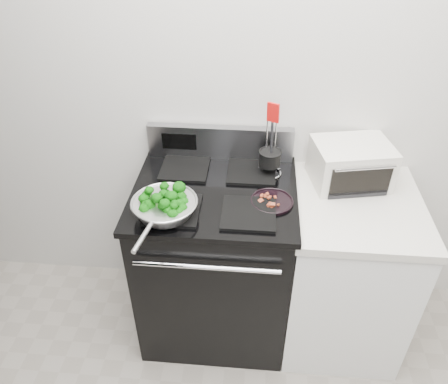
# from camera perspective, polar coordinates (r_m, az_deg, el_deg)

# --- Properties ---
(back_wall) EXTENTS (4.00, 0.02, 2.70)m
(back_wall) POSITION_cam_1_polar(r_m,az_deg,el_deg) (2.18, 7.65, 13.65)
(back_wall) COLOR #BBB8B1
(back_wall) RESTS_ON ground
(gas_range) EXTENTS (0.79, 0.69, 1.13)m
(gas_range) POSITION_cam_1_polar(r_m,az_deg,el_deg) (2.39, -1.09, -8.73)
(gas_range) COLOR black
(gas_range) RESTS_ON floor
(counter) EXTENTS (0.62, 0.68, 0.92)m
(counter) POSITION_cam_1_polar(r_m,az_deg,el_deg) (2.45, 15.29, -9.90)
(counter) COLOR white
(counter) RESTS_ON floor
(skillet) EXTENTS (0.30, 0.46, 0.06)m
(skillet) POSITION_cam_1_polar(r_m,az_deg,el_deg) (1.93, -7.79, -1.89)
(skillet) COLOR silver
(skillet) RESTS_ON gas_range
(broccoli_pile) EXTENTS (0.23, 0.23, 0.08)m
(broccoli_pile) POSITION_cam_1_polar(r_m,az_deg,el_deg) (1.92, -7.80, -1.42)
(broccoli_pile) COLOR black
(broccoli_pile) RESTS_ON skillet
(bacon_plate) EXTENTS (0.20, 0.20, 0.04)m
(bacon_plate) POSITION_cam_1_polar(r_m,az_deg,el_deg) (2.01, 6.27, -0.97)
(bacon_plate) COLOR black
(bacon_plate) RESTS_ON gas_range
(utensil_holder) EXTENTS (0.13, 0.13, 0.39)m
(utensil_holder) POSITION_cam_1_polar(r_m,az_deg,el_deg) (2.18, 5.97, 3.93)
(utensil_holder) COLOR silver
(utensil_holder) RESTS_ON gas_range
(toaster_oven) EXTENTS (0.41, 0.34, 0.21)m
(toaster_oven) POSITION_cam_1_polar(r_m,az_deg,el_deg) (2.23, 16.21, 3.57)
(toaster_oven) COLOR beige
(toaster_oven) RESTS_ON counter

